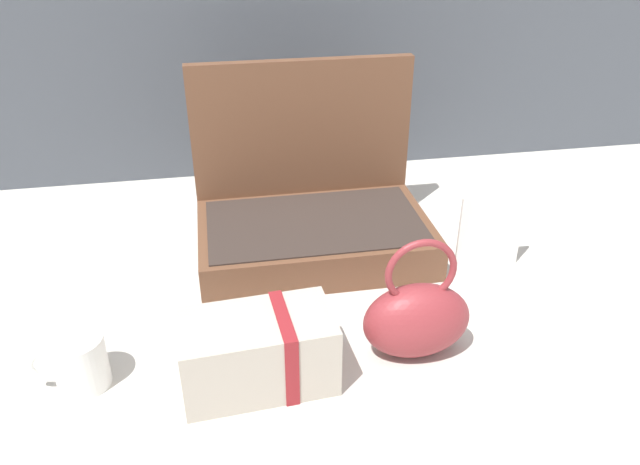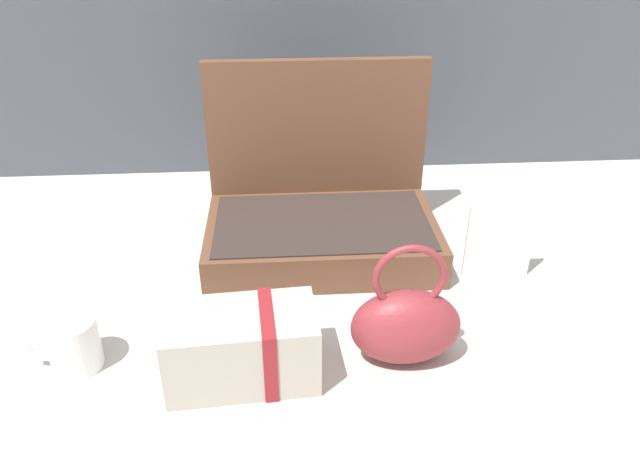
% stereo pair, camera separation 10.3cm
% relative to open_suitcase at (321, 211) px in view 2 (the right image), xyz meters
% --- Properties ---
extents(ground_plane, '(6.00, 6.00, 0.00)m').
position_rel_open_suitcase_xyz_m(ground_plane, '(-0.03, -0.16, -0.08)').
color(ground_plane, beige).
extents(open_suitcase, '(0.46, 0.30, 0.36)m').
position_rel_open_suitcase_xyz_m(open_suitcase, '(0.00, 0.00, 0.00)').
color(open_suitcase, brown).
rests_on(open_suitcase, ground_plane).
extents(teal_pouch_handbag, '(0.17, 0.09, 0.21)m').
position_rel_open_suitcase_xyz_m(teal_pouch_handbag, '(0.11, -0.36, -0.01)').
color(teal_pouch_handbag, maroon).
rests_on(teal_pouch_handbag, ground_plane).
extents(cream_toiletry_bag, '(0.23, 0.14, 0.12)m').
position_rel_open_suitcase_xyz_m(cream_toiletry_bag, '(-0.14, -0.39, -0.02)').
color(cream_toiletry_bag, '#B2A899').
rests_on(cream_toiletry_bag, ground_plane).
extents(coffee_mug, '(0.11, 0.08, 0.09)m').
position_rel_open_suitcase_xyz_m(coffee_mug, '(-0.41, -0.35, -0.04)').
color(coffee_mug, white).
rests_on(coffee_mug, ground_plane).
extents(info_card_left, '(0.13, 0.01, 0.15)m').
position_rel_open_suitcase_xyz_m(info_card_left, '(0.33, -0.14, -0.00)').
color(info_card_left, white).
rests_on(info_card_left, ground_plane).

